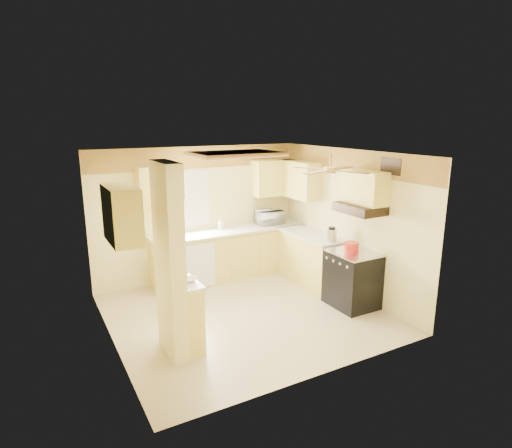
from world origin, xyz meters
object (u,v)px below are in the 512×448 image
dutch_oven (352,247)px  kettle (332,235)px  stove (352,279)px  microwave (270,217)px  bowl (189,280)px

dutch_oven → kettle: bearing=85.7°
kettle → stove: bearing=-90.3°
dutch_oven → kettle: (0.04, 0.56, 0.07)m
stove → microwave: bearing=97.4°
microwave → dutch_oven: bearing=102.5°
microwave → bowl: (-2.49, -2.16, -0.12)m
stove → microwave: size_ratio=1.80×
microwave → bowl: bearing=47.0°
kettle → microwave: bearing=100.1°
microwave → dutch_oven: size_ratio=2.09×
stove → dutch_oven: size_ratio=3.76×
stove → microwave: 2.27m
stove → dutch_oven: (-0.04, 0.01, 0.54)m
microwave → dutch_oven: (0.24, -2.15, -0.08)m
kettle → bowl: bearing=-168.5°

